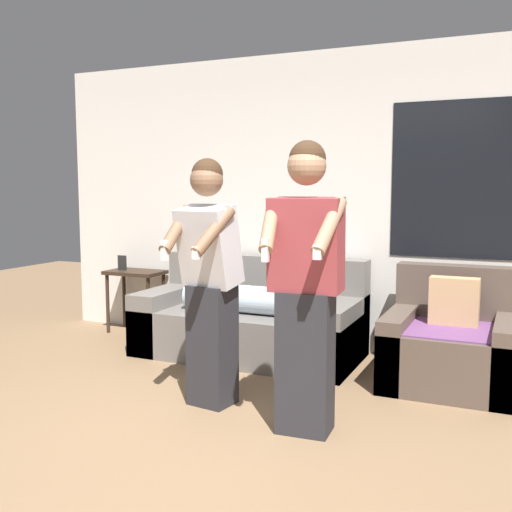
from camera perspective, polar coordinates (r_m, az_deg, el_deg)
ground_plane at (r=3.22m, az=-8.98°, el=-21.04°), size 14.00×14.00×0.00m
wall_back at (r=5.49m, az=7.61°, el=5.11°), size 5.79×0.07×2.70m
couch at (r=5.36m, az=-0.50°, el=-6.23°), size 1.94×0.95×0.86m
armchair at (r=4.82m, az=18.17°, el=-8.05°), size 0.95×0.94×0.87m
side_table at (r=6.25m, az=-11.44°, el=-2.36°), size 0.58×0.36×0.79m
person_left at (r=4.04m, az=-4.45°, el=-2.28°), size 0.43×0.54×1.68m
person_right at (r=3.58m, az=4.74°, el=-2.84°), size 0.49×0.48×1.76m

